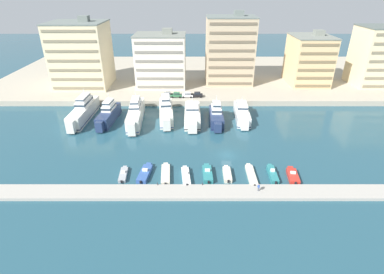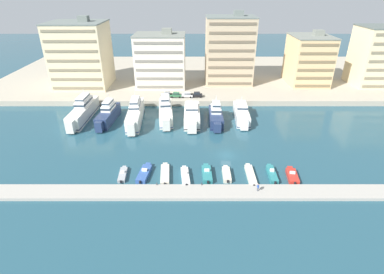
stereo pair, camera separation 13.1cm
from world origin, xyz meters
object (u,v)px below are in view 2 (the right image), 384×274
at_px(yacht_ivory_mid_left, 135,113).
at_px(motorboat_teal_right, 272,174).
at_px(yacht_ivory_far_left, 83,111).
at_px(motorboat_cream_mid_right, 251,175).
at_px(motorboat_blue_left, 145,173).
at_px(car_grey_far_left, 167,94).
at_px(car_black_center_left, 197,94).
at_px(car_white_mid_left, 187,95).
at_px(motorboat_red_far_right, 292,176).
at_px(yacht_ivory_center_left, 166,111).
at_px(motorboat_grey_far_left, 123,174).
at_px(yacht_navy_center_right, 216,116).
at_px(yacht_ivory_center, 192,115).
at_px(yacht_navy_left, 108,114).
at_px(yacht_white_mid_right, 242,113).
at_px(motorboat_cream_center_right, 227,174).
at_px(motorboat_cream_mid_left, 165,174).
at_px(car_green_left, 176,95).
at_px(motorboat_teal_center, 207,174).
at_px(motorboat_white_center_left, 185,176).
at_px(pedestrian_near_edge, 258,187).

bearing_deg(yacht_ivory_mid_left, motorboat_teal_right, -40.40).
bearing_deg(yacht_ivory_far_left, yacht_ivory_mid_left, -6.15).
bearing_deg(motorboat_cream_mid_right, motorboat_blue_left, 178.37).
distance_m(car_grey_far_left, car_black_center_left, 10.61).
bearing_deg(car_white_mid_left, motorboat_blue_left, -100.90).
height_order(motorboat_blue_left, motorboat_red_far_right, motorboat_blue_left).
xyz_separation_m(motorboat_blue_left, car_black_center_left, (12.23, 45.97, 2.34)).
distance_m(yacht_ivory_center_left, motorboat_grey_far_left, 32.33).
height_order(yacht_navy_center_right, motorboat_teal_right, yacht_navy_center_right).
xyz_separation_m(motorboat_teal_right, motorboat_red_far_right, (4.29, -0.62, -0.02)).
distance_m(motorboat_grey_far_left, motorboat_cream_mid_right, 28.22).
xyz_separation_m(motorboat_grey_far_left, car_grey_far_left, (6.35, 46.54, 2.43)).
relative_size(yacht_ivory_center, motorboat_cream_mid_right, 2.16).
bearing_deg(car_grey_far_left, motorboat_grey_far_left, -97.77).
bearing_deg(motorboat_grey_far_left, motorboat_blue_left, 4.58).
distance_m(yacht_navy_left, yacht_white_mid_right, 41.23).
bearing_deg(yacht_ivory_mid_left, motorboat_cream_center_right, -50.15).
xyz_separation_m(yacht_ivory_far_left, motorboat_red_far_right, (55.87, -32.22, -2.14)).
xyz_separation_m(yacht_ivory_center, motorboat_cream_mid_left, (-5.97, -29.59, -1.60)).
bearing_deg(yacht_ivory_far_left, yacht_navy_left, -14.21).
distance_m(motorboat_grey_far_left, car_green_left, 47.24).
bearing_deg(yacht_ivory_center, motorboat_cream_center_right, -75.69).
height_order(yacht_ivory_center, car_grey_far_left, yacht_ivory_center).
bearing_deg(motorboat_cream_mid_right, yacht_navy_left, 142.35).
bearing_deg(yacht_ivory_center_left, motorboat_teal_center, -69.91).
distance_m(motorboat_blue_left, motorboat_teal_center, 13.86).
relative_size(motorboat_cream_mid_right, car_black_center_left, 2.07).
bearing_deg(car_green_left, car_black_center_left, 1.29).
bearing_deg(car_grey_far_left, yacht_ivory_far_left, -149.09).
height_order(yacht_ivory_center_left, motorboat_grey_far_left, yacht_ivory_center_left).
distance_m(motorboat_teal_right, car_black_center_left, 49.10).
bearing_deg(yacht_ivory_mid_left, yacht_white_mid_right, 3.05).
height_order(motorboat_white_center_left, motorboat_teal_right, motorboat_teal_right).
relative_size(motorboat_cream_center_right, car_green_left, 1.45).
height_order(motorboat_teal_center, car_black_center_left, car_black_center_left).
bearing_deg(motorboat_red_far_right, yacht_white_mid_right, 101.37).
bearing_deg(yacht_ivory_far_left, motorboat_teal_right, -31.50).
bearing_deg(motorboat_cream_center_right, motorboat_red_far_right, -1.95).
relative_size(yacht_navy_left, car_grey_far_left, 4.16).
bearing_deg(pedestrian_near_edge, car_white_mid_left, 105.97).
bearing_deg(car_black_center_left, motorboat_red_far_right, -66.64).
bearing_deg(yacht_ivory_center, motorboat_teal_right, -59.30).
bearing_deg(motorboat_cream_mid_left, car_white_mid_left, 84.76).
distance_m(motorboat_teal_right, car_white_mid_left, 50.13).
distance_m(motorboat_cream_mid_right, motorboat_teal_right, 4.75).
bearing_deg(yacht_ivory_center_left, motorboat_white_center_left, -78.19).
distance_m(yacht_white_mid_right, motorboat_teal_center, 33.83).
xyz_separation_m(motorboat_grey_far_left, motorboat_teal_center, (18.59, 0.03, 0.17)).
relative_size(motorboat_grey_far_left, motorboat_cream_center_right, 1.03).
bearing_deg(car_white_mid_left, yacht_navy_center_right, -62.54).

